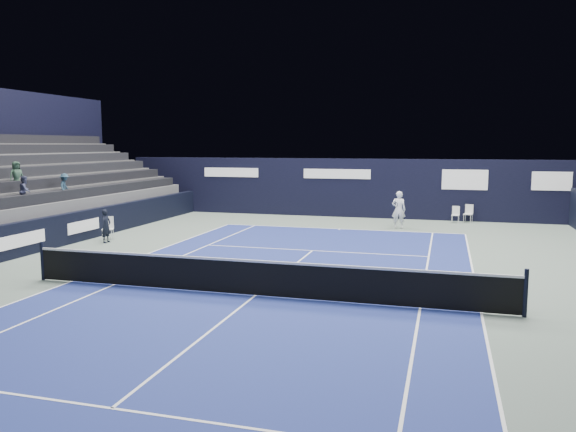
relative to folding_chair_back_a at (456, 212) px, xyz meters
name	(u,v)px	position (x,y,z in m)	size (l,w,h in m)	color
ground	(278,278)	(-5.12, -13.62, -0.54)	(48.00, 48.00, 0.00)	#58695F
court_surface	(255,296)	(-5.12, -15.62, -0.54)	(10.97, 23.77, 0.01)	navy
folding_chair_back_a	(456,212)	(0.00, 0.00, 0.00)	(0.40, 0.42, 0.82)	silver
folding_chair_back_b	(469,212)	(0.61, 0.24, -0.04)	(0.49, 0.48, 0.89)	silver
line_judge_chair	(108,226)	(-13.72, -9.05, -0.01)	(0.53, 0.52, 0.94)	white
line_judge	(106,226)	(-13.34, -9.74, 0.12)	(0.48, 0.32, 1.33)	black
court_markings	(255,296)	(-5.12, -15.62, -0.53)	(11.03, 23.83, 0.00)	white
tennis_net	(255,277)	(-5.12, -15.62, -0.04)	(12.90, 0.10, 1.10)	black
back_sponsor_wall	(356,188)	(-5.12, 0.88, 1.01)	(26.00, 0.63, 3.10)	black
side_barrier_left	(80,226)	(-14.62, -9.65, 0.06)	(0.33, 22.00, 1.20)	black
spectator_stand	(18,188)	(-18.39, -8.64, 1.41)	(6.00, 18.00, 6.40)	#525255
tennis_player	(399,210)	(-2.57, -2.81, 0.32)	(0.66, 0.85, 1.73)	white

